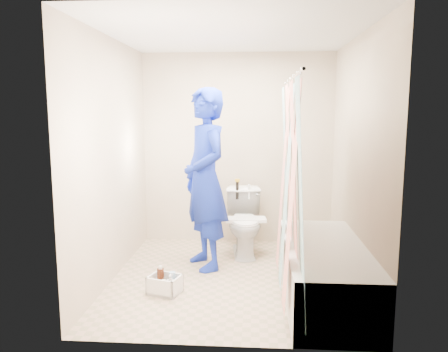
# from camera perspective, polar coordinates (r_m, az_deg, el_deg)

# --- Properties ---
(floor) EXTENTS (2.60, 2.60, 0.00)m
(floor) POSITION_cam_1_polar(r_m,az_deg,el_deg) (4.56, 1.06, -13.18)
(floor) COLOR tan
(floor) RESTS_ON ground
(ceiling) EXTENTS (2.40, 2.60, 0.02)m
(ceiling) POSITION_cam_1_polar(r_m,az_deg,el_deg) (4.29, 1.15, 18.11)
(ceiling) COLOR silver
(ceiling) RESTS_ON wall_back
(wall_back) EXTENTS (2.40, 0.02, 2.40)m
(wall_back) POSITION_cam_1_polar(r_m,az_deg,el_deg) (5.55, 1.78, 3.52)
(wall_back) COLOR #C3B296
(wall_back) RESTS_ON ground
(wall_front) EXTENTS (2.40, 0.02, 2.40)m
(wall_front) POSITION_cam_1_polar(r_m,az_deg,el_deg) (2.97, -0.16, -0.88)
(wall_front) COLOR #C3B296
(wall_front) RESTS_ON ground
(wall_left) EXTENTS (0.02, 2.60, 2.40)m
(wall_left) POSITION_cam_1_polar(r_m,az_deg,el_deg) (4.48, -14.42, 2.05)
(wall_left) COLOR #C3B296
(wall_left) RESTS_ON ground
(wall_right) EXTENTS (0.02, 2.60, 2.40)m
(wall_right) POSITION_cam_1_polar(r_m,az_deg,el_deg) (4.37, 17.04, 1.77)
(wall_right) COLOR #C3B296
(wall_right) RESTS_ON ground
(bathtub) EXTENTS (0.70, 1.75, 0.50)m
(bathtub) POSITION_cam_1_polar(r_m,az_deg,el_deg) (4.11, 12.94, -11.89)
(bathtub) COLOR silver
(bathtub) RESTS_ON ground
(curtain_rod) EXTENTS (0.02, 1.90, 0.02)m
(curtain_rod) POSITION_cam_1_polar(r_m,az_deg,el_deg) (3.82, 8.80, 12.40)
(curtain_rod) COLOR silver
(curtain_rod) RESTS_ON wall_back
(shower_curtain) EXTENTS (0.06, 1.75, 1.80)m
(shower_curtain) POSITION_cam_1_polar(r_m,az_deg,el_deg) (3.87, 8.49, -1.46)
(shower_curtain) COLOR silver
(shower_curtain) RESTS_ON curtain_rod
(toilet) EXTENTS (0.49, 0.78, 0.76)m
(toilet) POSITION_cam_1_polar(r_m,az_deg,el_deg) (5.18, 2.74, -6.07)
(toilet) COLOR white
(toilet) RESTS_ON ground
(tank_lid) EXTENTS (0.48, 0.24, 0.04)m
(tank_lid) POSITION_cam_1_polar(r_m,az_deg,el_deg) (5.05, 2.84, -5.69)
(tank_lid) COLOR white
(tank_lid) RESTS_ON toilet
(tank_internals) EXTENTS (0.19, 0.06, 0.25)m
(tank_internals) POSITION_cam_1_polar(r_m,az_deg,el_deg) (5.30, 2.15, -1.66)
(tank_internals) COLOR black
(tank_internals) RESTS_ON toilet
(plumber) EXTENTS (0.74, 0.84, 1.93)m
(plumber) POSITION_cam_1_polar(r_m,az_deg,el_deg) (4.64, -2.48, -0.43)
(plumber) COLOR #1038A3
(plumber) RESTS_ON ground
(cleaning_caddy) EXTENTS (0.34, 0.30, 0.22)m
(cleaning_caddy) POSITION_cam_1_polar(r_m,az_deg,el_deg) (4.21, -7.64, -13.96)
(cleaning_caddy) COLOR white
(cleaning_caddy) RESTS_ON ground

